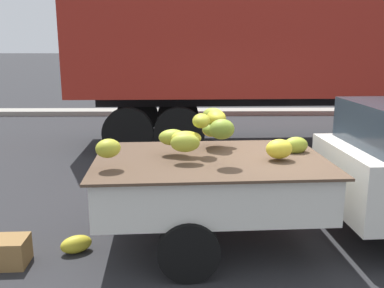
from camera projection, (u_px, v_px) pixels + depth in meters
ground at (281, 232)px, 5.57m from camera, size 220.00×220.00×0.00m
curb_strip at (222, 112)px, 14.88m from camera, size 80.00×0.80×0.16m
pickup_truck at (362, 171)px, 5.16m from camera, size 4.80×2.01×1.70m
semi_trailer at (330, 37)px, 9.97m from camera, size 12.07×2.92×3.95m
fallen_banana_bunch_near_tailgate at (76, 244)px, 4.99m from camera, size 0.42×0.36×0.20m
produce_crate at (3, 252)px, 4.70m from camera, size 0.53×0.38×0.31m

